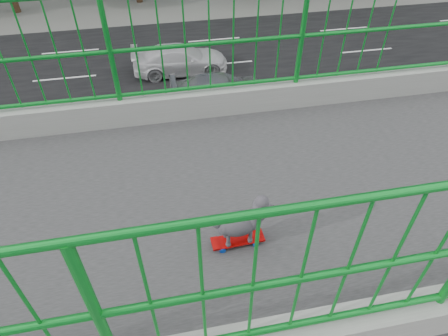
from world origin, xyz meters
name	(u,v)px	position (x,y,z in m)	size (l,w,h in m)	color
road	(57,112)	(-13.00, 0.00, 0.01)	(18.00, 90.00, 0.02)	black
skateboard	(238,240)	(0.50, 4.89, 7.04)	(0.14, 0.43, 0.06)	#C40706
poodle	(242,221)	(0.50, 4.92, 7.27)	(0.21, 0.49, 0.41)	#323036
car_3	(180,59)	(-15.60, 5.72, 0.68)	(1.89, 4.66, 1.35)	silver
car_7	(222,90)	(-12.40, 7.20, 0.65)	(1.82, 4.47, 1.30)	#949499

